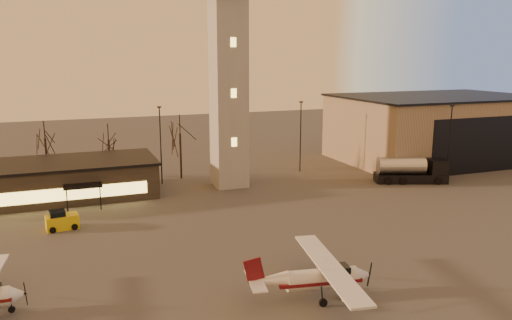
{
  "coord_description": "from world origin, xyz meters",
  "views": [
    {
      "loc": [
        -19.14,
        -29.54,
        16.4
      ],
      "look_at": [
        -2.86,
        13.0,
        6.88
      ],
      "focal_mm": 35.0,
      "sensor_mm": 36.0,
      "label": 1
    }
  ],
  "objects_px": {
    "control_tower": "(228,57)",
    "cessna_front": "(324,281)",
    "hangar": "(436,128)",
    "service_cart": "(62,222)",
    "fuel_truck": "(410,172)",
    "terminal": "(45,181)"
  },
  "relations": [
    {
      "from": "cessna_front",
      "to": "terminal",
      "type": "bearing_deg",
      "value": 129.18
    },
    {
      "from": "terminal",
      "to": "fuel_truck",
      "type": "bearing_deg",
      "value": -11.25
    },
    {
      "from": "service_cart",
      "to": "fuel_truck",
      "type": "bearing_deg",
      "value": -3.44
    },
    {
      "from": "hangar",
      "to": "fuel_truck",
      "type": "xyz_separation_m",
      "value": [
        -13.13,
        -10.92,
        -3.8
      ]
    },
    {
      "from": "control_tower",
      "to": "hangar",
      "type": "distance_m",
      "value": 37.9
    },
    {
      "from": "hangar",
      "to": "service_cart",
      "type": "bearing_deg",
      "value": -166.05
    },
    {
      "from": "hangar",
      "to": "fuel_truck",
      "type": "height_order",
      "value": "hangar"
    },
    {
      "from": "fuel_truck",
      "to": "terminal",
      "type": "bearing_deg",
      "value": -170.63
    },
    {
      "from": "hangar",
      "to": "fuel_truck",
      "type": "bearing_deg",
      "value": -140.25
    },
    {
      "from": "fuel_truck",
      "to": "control_tower",
      "type": "bearing_deg",
      "value": -176.26
    },
    {
      "from": "control_tower",
      "to": "terminal",
      "type": "distance_m",
      "value": 26.24
    },
    {
      "from": "cessna_front",
      "to": "control_tower",
      "type": "bearing_deg",
      "value": 93.84
    },
    {
      "from": "control_tower",
      "to": "hangar",
      "type": "height_order",
      "value": "control_tower"
    },
    {
      "from": "hangar",
      "to": "control_tower",
      "type": "bearing_deg",
      "value": -173.69
    },
    {
      "from": "control_tower",
      "to": "terminal",
      "type": "relative_size",
      "value": 1.28
    },
    {
      "from": "cessna_front",
      "to": "service_cart",
      "type": "xyz_separation_m",
      "value": [
        -16.96,
        21.32,
        -0.41
      ]
    },
    {
      "from": "cessna_front",
      "to": "fuel_truck",
      "type": "xyz_separation_m",
      "value": [
        26.2,
        24.39,
        0.23
      ]
    },
    {
      "from": "hangar",
      "to": "cessna_front",
      "type": "distance_m",
      "value": 53.01
    },
    {
      "from": "control_tower",
      "to": "cessna_front",
      "type": "relative_size",
      "value": 2.72
    },
    {
      "from": "service_cart",
      "to": "terminal",
      "type": "bearing_deg",
      "value": 90.59
    },
    {
      "from": "cessna_front",
      "to": "service_cart",
      "type": "height_order",
      "value": "cessna_front"
    },
    {
      "from": "control_tower",
      "to": "cessna_front",
      "type": "bearing_deg",
      "value": -96.07
    }
  ]
}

